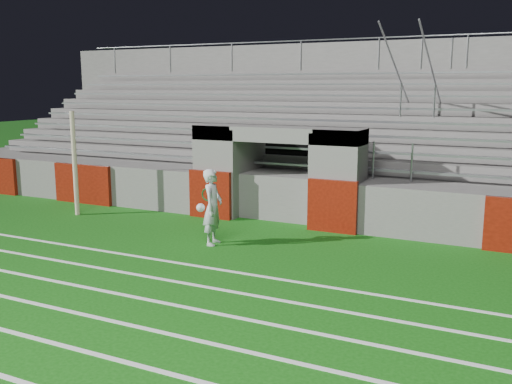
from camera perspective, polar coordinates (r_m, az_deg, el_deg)
The scene contains 6 objects.
ground at distance 12.89m, azimuth -4.36°, elevation -6.05°, with size 90.00×90.00×0.00m, color #10520D.
field_post at distance 17.13m, azimuth -17.67°, elevation 2.72°, with size 0.13×0.13×2.99m, color beige.
field_markings at distance 9.21m, azimuth -20.83°, elevation -13.62°, with size 28.00×8.09×0.01m.
stadium_structure at distance 19.75m, azimuth 7.42°, elevation 4.09°, with size 26.00×8.48×5.42m.
goalkeeper_with_ball at distance 13.34m, azimuth -4.37°, elevation -1.51°, with size 0.65×0.72×1.79m.
hose_coil at distance 16.10m, azimuth -4.76°, elevation -0.23°, with size 0.58×0.14×0.58m.
Camera 1 is at (6.31, -10.62, 3.66)m, focal length 40.00 mm.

